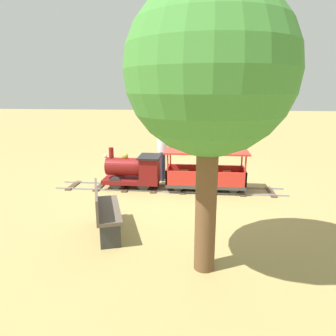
% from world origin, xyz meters
% --- Properties ---
extents(ground_plane, '(60.00, 60.00, 0.00)m').
position_xyz_m(ground_plane, '(0.00, 0.00, 0.00)').
color(ground_plane, '#A38C51').
extents(track, '(0.76, 5.70, 0.04)m').
position_xyz_m(track, '(0.00, 0.30, 0.02)').
color(track, gray).
rests_on(track, ground_plane).
extents(locomotive, '(0.72, 1.45, 1.00)m').
position_xyz_m(locomotive, '(0.00, 1.15, 0.48)').
color(locomotive, maroon).
rests_on(locomotive, ground_plane).
extents(passenger_car, '(0.82, 2.00, 0.97)m').
position_xyz_m(passenger_car, '(0.00, -0.60, 0.42)').
color(passenger_car, '#3F3F3F').
rests_on(passenger_car, ground_plane).
extents(conductor_person, '(0.30, 0.30, 1.62)m').
position_xyz_m(conductor_person, '(0.82, 0.56, 0.96)').
color(conductor_person, '#282D47').
rests_on(conductor_person, ground_plane).
extents(park_bench, '(1.36, 0.81, 0.82)m').
position_xyz_m(park_bench, '(-2.50, 1.16, 0.42)').
color(park_bench, brown).
rests_on(park_bench, ground_plane).
extents(oak_tree_near, '(2.08, 2.08, 3.70)m').
position_xyz_m(oak_tree_near, '(-3.44, -0.54, 2.63)').
color(oak_tree_near, brown).
rests_on(oak_tree_near, ground_plane).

